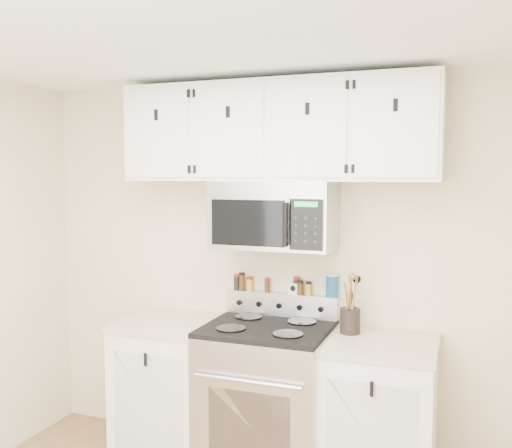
{
  "coord_description": "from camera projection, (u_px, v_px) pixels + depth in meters",
  "views": [
    {
      "loc": [
        1.14,
        -1.83,
        1.88
      ],
      "look_at": [
        -0.08,
        1.45,
        1.58
      ],
      "focal_mm": 40.0,
      "sensor_mm": 36.0,
      "label": 1
    }
  ],
  "objects": [
    {
      "name": "back_wall",
      "position": [
        283.0,
        270.0,
        3.79
      ],
      "size": [
        3.5,
        0.01,
        2.5
      ],
      "primitive_type": "cube",
      "color": "#C0B690",
      "rests_on": "floor"
    },
    {
      "name": "ceiling",
      "position": [
        137.0,
        4.0,
        2.05
      ],
      "size": [
        3.5,
        3.5,
        0.01
      ],
      "primitive_type": "cube",
      "color": "white",
      "rests_on": "back_wall"
    },
    {
      "name": "range",
      "position": [
        267.0,
        398.0,
        3.56
      ],
      "size": [
        0.76,
        0.65,
        1.1
      ],
      "color": "#B7B7BA",
      "rests_on": "floor"
    },
    {
      "name": "base_cabinet_left",
      "position": [
        171.0,
        387.0,
        3.82
      ],
      "size": [
        0.64,
        0.62,
        0.92
      ],
      "color": "white",
      "rests_on": "floor"
    },
    {
      "name": "base_cabinet_right",
      "position": [
        379.0,
        417.0,
        3.34
      ],
      "size": [
        0.64,
        0.62,
        0.92
      ],
      "color": "white",
      "rests_on": "floor"
    },
    {
      "name": "microwave",
      "position": [
        274.0,
        215.0,
        3.58
      ],
      "size": [
        0.76,
        0.44,
        0.42
      ],
      "color": "#9E9EA3",
      "rests_on": "back_wall"
    },
    {
      "name": "upper_cabinets",
      "position": [
        276.0,
        131.0,
        3.55
      ],
      "size": [
        2.0,
        0.35,
        0.62
      ],
      "color": "white",
      "rests_on": "back_wall"
    },
    {
      "name": "utensil_crock",
      "position": [
        350.0,
        319.0,
        3.45
      ],
      "size": [
        0.12,
        0.12,
        0.36
      ],
      "color": "black",
      "rests_on": "base_cabinet_right"
    },
    {
      "name": "kitchen_timer",
      "position": [
        294.0,
        288.0,
        3.73
      ],
      "size": [
        0.07,
        0.06,
        0.07
      ],
      "primitive_type": "cube",
      "rotation": [
        0.0,
        0.0,
        -0.18
      ],
      "color": "white",
      "rests_on": "range"
    },
    {
      "name": "salt_canister",
      "position": [
        332.0,
        285.0,
        3.64
      ],
      "size": [
        0.08,
        0.08,
        0.15
      ],
      "color": "#154D91",
      "rests_on": "range"
    },
    {
      "name": "spice_jar_0",
      "position": [
        237.0,
        282.0,
        3.87
      ],
      "size": [
        0.04,
        0.04,
        0.1
      ],
      "color": "black",
      "rests_on": "range"
    },
    {
      "name": "spice_jar_1",
      "position": [
        242.0,
        281.0,
        3.86
      ],
      "size": [
        0.04,
        0.04,
        0.12
      ],
      "color": "#452710",
      "rests_on": "range"
    },
    {
      "name": "spice_jar_2",
      "position": [
        250.0,
        284.0,
        3.84
      ],
      "size": [
        0.04,
        0.04,
        0.09
      ],
      "color": "gold",
      "rests_on": "range"
    },
    {
      "name": "spice_jar_3",
      "position": [
        267.0,
        285.0,
        3.8
      ],
      "size": [
        0.04,
        0.04,
        0.09
      ],
      "color": "#462710",
      "rests_on": "range"
    },
    {
      "name": "spice_jar_4",
      "position": [
        296.0,
        285.0,
        3.73
      ],
      "size": [
        0.04,
        0.04,
        0.11
      ],
      "color": "black",
      "rests_on": "range"
    },
    {
      "name": "spice_jar_5",
      "position": [
        300.0,
        287.0,
        3.72
      ],
      "size": [
        0.04,
        0.04,
        0.09
      ],
      "color": "#432910",
      "rests_on": "range"
    },
    {
      "name": "spice_jar_6",
      "position": [
        309.0,
        288.0,
        3.7
      ],
      "size": [
        0.04,
        0.04,
        0.09
      ],
      "color": "orange",
      "rests_on": "range"
    }
  ]
}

